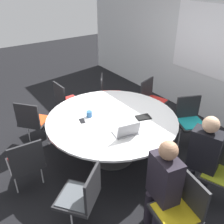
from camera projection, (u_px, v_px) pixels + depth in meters
ground_plane at (112, 156)px, 4.16m from camera, size 16.00×16.00×0.00m
wall_back at (213, 53)px, 4.65m from camera, size 8.00×0.07×2.70m
conference_table at (112, 123)px, 3.84m from camera, size 1.99×1.99×0.73m
chair_0 at (181, 207)px, 2.60m from camera, size 0.52×0.50×0.88m
chair_1 at (223, 168)px, 3.11m from camera, size 0.56×0.54×0.88m
chair_2 at (190, 118)px, 4.18m from camera, size 0.56×0.57×0.88m
chair_3 at (152, 98)px, 4.85m from camera, size 0.53×0.54×0.88m
chair_4 at (108, 92)px, 5.07m from camera, size 0.60×0.60×0.88m
chair_5 at (66, 99)px, 4.79m from camera, size 0.46×0.44×0.88m
chair_6 at (33, 119)px, 4.14m from camera, size 0.61×0.60×0.88m
chair_7 at (26, 161)px, 3.23m from camera, size 0.45×0.47×0.88m
chair_8 at (82, 194)px, 2.75m from camera, size 0.60×0.61×0.88m
person_0 at (163, 181)px, 2.67m from camera, size 0.40×0.31×1.23m
person_1 at (204, 153)px, 3.08m from camera, size 0.41×0.34×1.23m
laptop at (127, 132)px, 3.37m from camera, size 0.30×0.37×0.21m
spiral_notebook at (143, 117)px, 3.79m from camera, size 0.21×0.25×0.02m
coffee_cup at (89, 114)px, 3.80m from camera, size 0.09×0.09×0.09m
cell_phone at (82, 121)px, 3.71m from camera, size 0.15×0.10×0.01m
handbag at (135, 106)px, 5.40m from camera, size 0.36×0.16×0.28m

